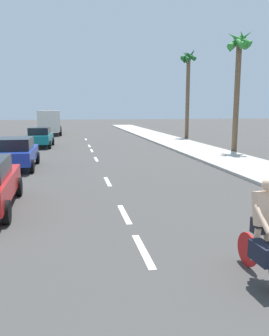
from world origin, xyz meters
The scene contains 15 objects.
ground_plane centered at (0.00, 20.00, 0.00)m, with size 160.00×160.00×0.00m, color #423F3D.
sidewalk_strip centered at (7.60, 22.00, 0.07)m, with size 3.60×80.00×0.14m, color #B2ADA3.
lane_stripe_2 centered at (0.00, 7.29, 0.00)m, with size 0.16×1.80×0.01m, color white.
lane_stripe_3 centered at (0.00, 9.89, 0.00)m, with size 0.16×1.80×0.01m, color white.
lane_stripe_4 centered at (0.00, 14.41, 0.00)m, with size 0.16×1.80×0.01m, color white.
lane_stripe_5 centered at (0.00, 20.88, 0.00)m, with size 0.16×1.80×0.01m, color white.
lane_stripe_6 centered at (0.00, 25.26, 0.00)m, with size 0.16×1.80×0.01m, color white.
lane_stripe_7 centered at (0.00, 28.45, 0.00)m, with size 0.16×1.80×0.01m, color white.
lane_stripe_8 centered at (0.00, 34.68, 0.00)m, with size 0.16×1.80×0.01m, color white.
cyclist centered at (1.79, 5.68, 0.83)m, with size 0.63×1.71×1.82m.
parked_car_blue centered at (-4.20, 18.39, 0.84)m, with size 1.98×4.28×1.57m.
parked_car_teal centered at (-3.85, 28.28, 0.84)m, with size 2.01×4.12×1.57m.
delivery_truck centered at (-3.86, 41.41, 1.50)m, with size 2.83×6.31×2.80m.
palm_tree_far centered at (9.68, 22.39, 6.22)m, with size 1.87×1.85×8.23m.
palm_tree_distant centered at (10.37, 34.27, 6.56)m, with size 1.74×1.66×8.97m.
Camera 1 is at (-1.44, 0.60, 2.99)m, focal length 36.27 mm.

